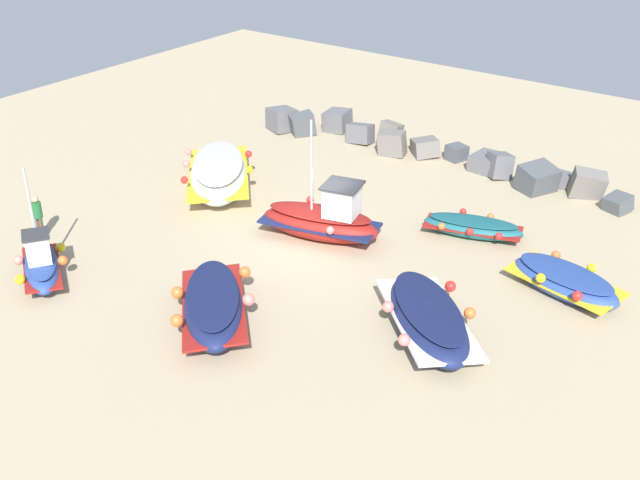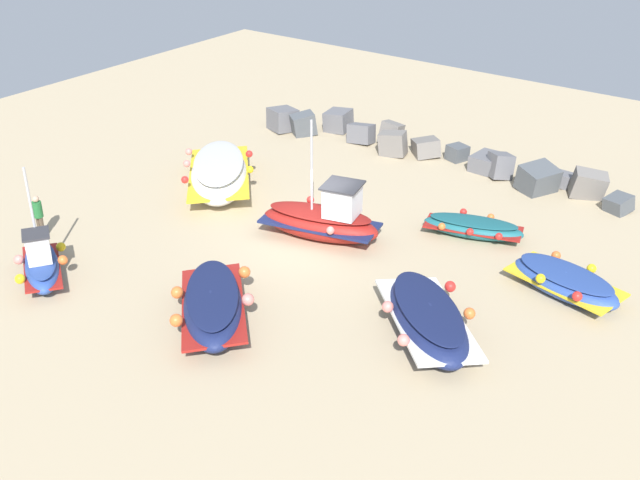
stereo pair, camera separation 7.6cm
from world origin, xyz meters
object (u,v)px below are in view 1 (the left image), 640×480
Objects in this scene: fishing_boat_2 at (428,318)px; fishing_boat_6 at (213,305)px; fishing_boat_3 at (218,173)px; fishing_boat_4 at (473,227)px; fishing_boat_5 at (323,220)px; person_walking at (38,214)px; fishing_boat_1 at (565,281)px; fishing_boat_0 at (41,264)px.

fishing_boat_2 is 6.07m from fishing_boat_6.
fishing_boat_6 is (6.19, -6.97, -0.10)m from fishing_boat_3.
fishing_boat_6 is (-3.64, -9.13, 0.19)m from fishing_boat_4.
person_walking is at bearing -157.52° from fishing_boat_5.
person_walking reaches higher than fishing_boat_1.
fishing_boat_6 is at bearing -99.20° from fishing_boat_5.
fishing_boat_0 is at bearing 140.01° from fishing_boat_3.
fishing_boat_0 is 2.94m from person_walking.
fishing_boat_5 reaches higher than person_walking.
fishing_boat_0 is 0.96× the size of fishing_boat_1.
fishing_boat_3 is 9.32m from fishing_boat_6.
fishing_boat_0 is 12.04m from fishing_boat_2.
fishing_boat_0 is 14.24m from fishing_boat_4.
fishing_boat_1 is 8.15m from fishing_boat_5.
fishing_boat_5 is at bearing 15.21° from fishing_boat_2.
fishing_boat_4 is 0.83× the size of fishing_boat_6.
fishing_boat_0 is 16.09m from fishing_boat_1.
person_walking reaches higher than fishing_boat_6.
fishing_boat_5 reaches higher than fishing_boat_4.
fishing_boat_4 is 9.83m from fishing_boat_6.
fishing_boat_0 is 8.41m from fishing_boat_3.
fishing_boat_5 reaches higher than fishing_boat_3.
fishing_boat_1 is at bearing 67.06° from fishing_boat_0.
person_walking reaches higher than fishing_boat_3.
person_walking is (-7.83, -5.70, 0.20)m from fishing_boat_5.
fishing_boat_0 reaches higher than fishing_boat_2.
fishing_boat_4 is at bearing -119.50° from fishing_boat_3.
fishing_boat_5 is at bearing 139.73° from fishing_boat_6.
fishing_boat_4 is 14.87m from person_walking.
person_walking is at bearing -142.46° from fishing_boat_1.
fishing_boat_2 is at bearing -151.19° from fishing_boat_3.
fishing_boat_5 is (5.73, -1.01, 0.06)m from fishing_boat_3.
person_walking is (-8.28, 0.27, 0.37)m from fishing_boat_6.
fishing_boat_4 is 0.82× the size of fishing_boat_5.
fishing_boat_2 is 1.02× the size of fishing_boat_5.
fishing_boat_2 is at bearing -41.19° from fishing_boat_5.
fishing_boat_5 is at bearing -156.71° from fishing_boat_1.
fishing_boat_0 is at bearing 64.16° from fishing_boat_2.
fishing_boat_2 is at bearing 55.28° from fishing_boat_0.
fishing_boat_6 is at bearing 47.57° from fishing_boat_0.
fishing_boat_6 is at bearing -122.36° from fishing_boat_1.
fishing_boat_1 is 2.43× the size of person_walking.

